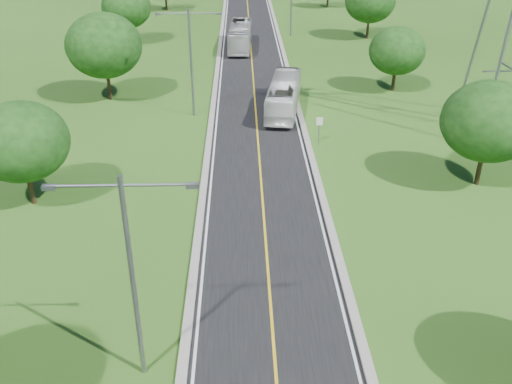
# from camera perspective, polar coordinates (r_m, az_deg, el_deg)

# --- Properties ---
(ground) EXTENTS (260.00, 260.00, 0.00)m
(ground) POSITION_cam_1_polar(r_m,az_deg,el_deg) (69.95, -0.34, 12.04)
(ground) COLOR #294B15
(ground) RESTS_ON ground
(road) EXTENTS (8.00, 150.00, 0.06)m
(road) POSITION_cam_1_polar(r_m,az_deg,el_deg) (75.72, -0.45, 13.33)
(road) COLOR black
(road) RESTS_ON ground
(curb_left) EXTENTS (0.50, 150.00, 0.22)m
(curb_left) POSITION_cam_1_polar(r_m,az_deg,el_deg) (75.74, -3.75, 13.33)
(curb_left) COLOR gray
(curb_left) RESTS_ON ground
(curb_right) EXTENTS (0.50, 150.00, 0.22)m
(curb_right) POSITION_cam_1_polar(r_m,az_deg,el_deg) (75.90, 2.85, 13.39)
(curb_right) COLOR gray
(curb_right) RESTS_ON ground
(speed_limit_sign) EXTENTS (0.55, 0.09, 2.40)m
(speed_limit_sign) POSITION_cam_1_polar(r_m,az_deg,el_deg) (49.02, 6.35, 6.62)
(speed_limit_sign) COLOR slate
(speed_limit_sign) RESTS_ON ground
(streetlight_near_left) EXTENTS (5.90, 0.25, 10.00)m
(streetlight_near_left) POSITION_cam_1_polar(r_m,az_deg,el_deg) (23.93, -12.42, -7.12)
(streetlight_near_left) COLOR slate
(streetlight_near_left) RESTS_ON ground
(streetlight_mid_left) EXTENTS (5.90, 0.25, 10.00)m
(streetlight_mid_left) POSITION_cam_1_polar(r_m,az_deg,el_deg) (54.09, -6.55, 13.52)
(streetlight_mid_left) COLOR slate
(streetlight_mid_left) RESTS_ON ground
(tree_lb) EXTENTS (6.30, 6.30, 7.33)m
(tree_lb) POSITION_cam_1_polar(r_m,az_deg,el_deg) (40.87, -22.42, 4.68)
(tree_lb) COLOR black
(tree_lb) RESTS_ON ground
(tree_lc) EXTENTS (7.56, 7.56, 8.79)m
(tree_lc) POSITION_cam_1_polar(r_m,az_deg,el_deg) (60.38, -14.97, 13.97)
(tree_lc) COLOR black
(tree_lc) RESTS_ON ground
(tree_ld) EXTENTS (6.72, 6.72, 7.82)m
(tree_ld) POSITION_cam_1_polar(r_m,az_deg,el_deg) (83.91, -12.85, 17.59)
(tree_ld) COLOR black
(tree_ld) RESTS_ON ground
(tree_rb) EXTENTS (6.72, 6.72, 7.82)m
(tree_rb) POSITION_cam_1_polar(r_m,az_deg,el_deg) (43.55, 22.27, 6.54)
(tree_rb) COLOR black
(tree_rb) RESTS_ON ground
(tree_rc) EXTENTS (5.88, 5.88, 6.84)m
(tree_rc) POSITION_cam_1_polar(r_m,az_deg,el_deg) (63.24, 13.93, 13.55)
(tree_rc) COLOR black
(tree_rc) RESTS_ON ground
(tree_rd) EXTENTS (7.14, 7.14, 8.30)m
(tree_rd) POSITION_cam_1_polar(r_m,az_deg,el_deg) (86.36, 11.36, 18.23)
(tree_rd) COLOR black
(tree_rd) RESTS_ON ground
(bus_outbound) EXTENTS (4.32, 11.48, 3.12)m
(bus_outbound) POSITION_cam_1_polar(r_m,az_deg,el_deg) (56.13, 2.79, 9.61)
(bus_outbound) COLOR white
(bus_outbound) RESTS_ON road
(bus_inbound) EXTENTS (3.26, 11.82, 3.26)m
(bus_inbound) POSITION_cam_1_polar(r_m,az_deg,el_deg) (79.90, -1.60, 15.34)
(bus_inbound) COLOR beige
(bus_inbound) RESTS_ON road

